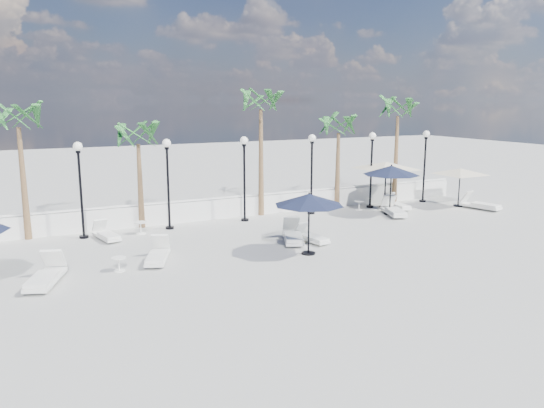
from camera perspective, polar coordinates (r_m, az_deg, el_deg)
name	(u,v)px	position (r m, az deg, el deg)	size (l,w,h in m)	color
ground	(318,258)	(18.66, 4.99, -5.81)	(100.00, 100.00, 0.00)	#A3A39E
balustrade	(236,207)	(25.07, -3.85, -0.31)	(26.00, 0.30, 1.01)	silver
lamppost_1	(80,176)	(22.07, -19.98, 2.82)	(0.36, 0.36, 3.84)	black
lamppost_2	(168,171)	(22.70, -11.17, 3.49)	(0.36, 0.36, 3.84)	black
lamppost_3	(244,167)	(23.83, -3.00, 4.04)	(0.36, 0.36, 3.84)	black
lamppost_4	(312,163)	(25.40, 4.30, 4.46)	(0.36, 0.36, 3.84)	black
lamppost_5	(372,159)	(27.33, 10.67, 4.77)	(0.36, 0.36, 3.84)	black
lamppost_6	(425,156)	(29.55, 16.14, 4.99)	(0.36, 0.36, 3.84)	black
palm_0	(18,124)	(22.58, -25.64, 7.79)	(2.60, 2.60, 5.50)	brown
palm_1	(138,140)	(23.12, -14.21, 6.65)	(2.60, 2.60, 4.70)	brown
palm_2	(261,107)	(24.87, -1.22, 10.41)	(2.60, 2.60, 6.10)	brown
palm_3	(339,130)	(27.01, 7.18, 7.90)	(2.60, 2.60, 4.90)	brown
palm_4	(398,113)	(29.17, 13.39, 9.45)	(2.60, 2.60, 5.70)	brown
lounger_0	(158,255)	(18.52, -12.19, -5.38)	(1.30, 2.03, 0.73)	white
lounger_1	(46,276)	(17.29, -23.16, -7.14)	(1.38, 2.22, 0.79)	white
lounger_2	(106,234)	(21.91, -17.39, -3.14)	(0.91, 1.81, 0.65)	white
lounger_3	(311,237)	(20.63, 4.25, -3.55)	(0.81, 1.72, 0.62)	white
lounger_4	(293,235)	(20.59, 2.26, -3.40)	(1.43, 2.17, 0.78)	white
lounger_5	(396,205)	(27.55, 13.22, -0.05)	(0.67, 1.82, 0.67)	white
lounger_6	(394,210)	(25.94, 12.95, -0.64)	(1.35, 2.20, 0.78)	white
lounger_7	(480,204)	(28.74, 21.50, -0.03)	(1.13, 2.10, 0.75)	white
side_table_0	(141,227)	(22.44, -13.95, -2.39)	(0.53, 0.53, 0.51)	white
side_table_1	(119,263)	(17.83, -16.15, -6.10)	(0.47, 0.47, 0.46)	white
side_table_2	(359,204)	(26.90, 9.36, -0.04)	(0.49, 0.49, 0.47)	white
parasol_navy_mid	(309,200)	(18.66, 4.01, 0.44)	(2.50, 2.50, 2.24)	black
parasol_navy_right	(391,171)	(25.89, 12.72, 3.53)	(2.70, 2.70, 2.42)	black
parasol_cream_sq_a	(386,162)	(27.53, 12.19, 4.43)	(5.14, 5.14, 2.52)	black
parasol_cream_sq_b	(460,169)	(28.88, 19.62, 3.60)	(4.25, 4.25, 2.13)	black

